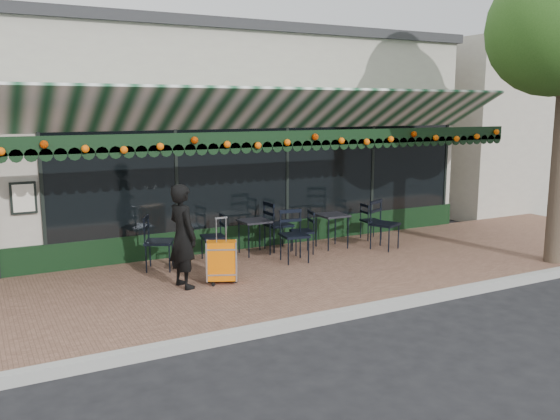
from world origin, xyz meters
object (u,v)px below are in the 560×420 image
chair_b_left (213,237)px  chair_b_right (278,225)px  cafe_table_b (254,224)px  chair_a_front (385,225)px  chair_a_right (371,221)px  chair_solo (159,242)px  chair_a_left (302,232)px  woman (183,236)px  cafe_table_a (332,218)px  chair_b_front (294,236)px  suitcase (222,261)px

chair_b_left → chair_b_right: 1.49m
cafe_table_b → chair_a_front: 2.68m
chair_a_right → chair_solo: 4.84m
chair_a_left → woman: bearing=-57.1°
chair_a_front → chair_b_right: chair_b_right is taller
chair_a_front → woman: bearing=163.3°
cafe_table_b → chair_b_left: bearing=-175.3°
cafe_table_a → chair_a_right: bearing=12.7°
chair_b_right → chair_b_front: 0.98m
cafe_table_b → chair_b_left: chair_b_left is taller
chair_b_right → chair_solo: size_ratio=1.02×
chair_b_left → chair_b_right: (1.48, 0.16, 0.06)m
chair_a_right → chair_solo: chair_solo is taller
chair_a_right → chair_b_front: 2.60m
cafe_table_b → suitcase: bearing=-131.0°
chair_a_left → chair_b_front: (-0.45, -0.49, 0.06)m
chair_b_front → chair_a_front: bearing=7.9°
chair_a_left → chair_b_front: 0.67m
suitcase → cafe_table_b: 2.03m
woman → chair_b_front: bearing=-89.4°
cafe_table_b → chair_b_front: size_ratio=0.69×
chair_b_right → chair_b_front: chair_b_right is taller
chair_a_front → chair_b_left: (-3.43, 0.79, -0.06)m
woman → chair_a_right: bearing=-85.7°
chair_a_right → chair_b_right: chair_b_right is taller
cafe_table_b → chair_b_right: chair_b_right is taller
suitcase → cafe_table_b: bearing=72.9°
cafe_table_b → chair_b_front: chair_b_front is taller
chair_b_right → chair_b_front: bearing=170.1°
woman → chair_b_right: bearing=-71.5°
chair_a_right → chair_b_left: bearing=97.9°
suitcase → chair_solo: 1.45m
chair_a_front → chair_b_right: bearing=130.0°
chair_b_left → chair_solo: 1.11m
woman → chair_a_right: (4.79, 1.44, -0.44)m
suitcase → chair_b_left: 1.51m
chair_a_right → chair_a_front: (-0.31, -0.88, 0.10)m
chair_a_right → chair_a_front: size_ratio=0.79×
chair_b_right → chair_solo: (-2.57, -0.33, -0.01)m
cafe_table_b → chair_b_right: 0.60m
woman → cafe_table_b: woman is taller
chair_a_front → cafe_table_a: bearing=121.4°
chair_a_front → chair_b_front: chair_a_front is taller
chair_b_right → woman: bearing=121.1°
cafe_table_a → chair_solo: chair_solo is taller
cafe_table_b → chair_b_front: bearing=-65.0°
cafe_table_a → suitcase: bearing=-156.9°
suitcase → chair_a_right: suitcase is taller
woman → suitcase: 0.79m
suitcase → chair_a_front: (3.86, 0.66, 0.14)m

